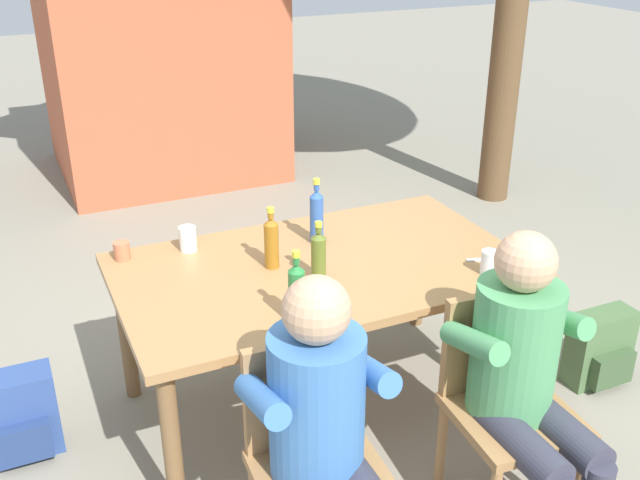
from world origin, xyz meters
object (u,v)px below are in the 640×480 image
(dining_table, at_px, (320,280))
(brick_kiosk, at_px, (154,7))
(bottle_green, at_px, (297,292))
(cup_terracotta, at_px, (122,251))
(chair_near_left, at_px, (314,452))
(backpack_by_near_side, at_px, (600,349))
(bottle_olive, at_px, (319,255))
(cup_white, at_px, (188,239))
(backpack_by_far_side, at_px, (20,417))
(bottle_amber, at_px, (271,242))
(cup_glass, at_px, (489,262))
(person_in_white_shirt, at_px, (327,432))
(person_in_plaid_shirt, at_px, (526,372))
(chair_near_right, at_px, (504,393))
(bottle_blue, at_px, (317,215))
(table_knife, at_px, (496,258))

(dining_table, xyz_separation_m, brick_kiosk, (0.17, 3.72, 0.73))
(bottle_green, xyz_separation_m, cup_terracotta, (-0.50, 0.82, -0.09))
(chair_near_left, distance_m, backpack_by_near_side, 1.81)
(bottle_olive, xyz_separation_m, cup_white, (-0.43, 0.51, -0.06))
(backpack_by_far_side, distance_m, brick_kiosk, 4.00)
(bottle_amber, height_order, cup_glass, bottle_amber)
(person_in_white_shirt, bearing_deg, backpack_by_near_side, 16.55)
(bottle_green, relative_size, bottle_olive, 1.13)
(person_in_white_shirt, bearing_deg, person_in_plaid_shirt, 0.00)
(backpack_by_far_side, bearing_deg, chair_near_left, -48.12)
(bottle_olive, bearing_deg, backpack_by_far_side, 165.16)
(chair_near_right, relative_size, bottle_green, 2.90)
(backpack_by_near_side, bearing_deg, cup_glass, 177.03)
(bottle_olive, bearing_deg, bottle_amber, 126.17)
(backpack_by_near_side, bearing_deg, person_in_white_shirt, -163.45)
(backpack_by_far_side, bearing_deg, bottle_amber, -7.37)
(chair_near_right, distance_m, person_in_white_shirt, 0.83)
(bottle_green, relative_size, cup_glass, 2.83)
(chair_near_right, bearing_deg, bottle_amber, 124.21)
(person_in_plaid_shirt, height_order, cup_glass, person_in_plaid_shirt)
(bottle_amber, xyz_separation_m, backpack_by_near_side, (1.54, -0.48, -0.68))
(cup_terracotta, bearing_deg, brick_kiosk, 73.94)
(dining_table, distance_m, backpack_by_near_side, 1.49)
(chair_near_right, distance_m, bottle_green, 0.89)
(person_in_plaid_shirt, bearing_deg, cup_white, 124.01)
(dining_table, height_order, bottle_blue, bottle_blue)
(dining_table, distance_m, backpack_by_far_side, 1.42)
(bottle_green, relative_size, backpack_by_near_side, 0.78)
(table_knife, bearing_deg, brick_kiosk, 98.22)
(chair_near_left, relative_size, cup_terracotta, 10.56)
(bottle_amber, distance_m, backpack_by_near_side, 1.76)
(bottle_green, relative_size, cup_terracotta, 3.65)
(person_in_white_shirt, xyz_separation_m, bottle_amber, (0.20, 1.00, 0.21))
(chair_near_right, bearing_deg, backpack_by_far_side, 149.08)
(dining_table, bearing_deg, bottle_amber, 161.09)
(chair_near_right, bearing_deg, person_in_plaid_shirt, -93.15)
(brick_kiosk, bearing_deg, cup_terracotta, -106.06)
(bottle_olive, xyz_separation_m, table_knife, (0.81, -0.16, -0.11))
(person_in_plaid_shirt, height_order, cup_terracotta, person_in_plaid_shirt)
(bottle_green, bearing_deg, brick_kiosk, 83.81)
(dining_table, bearing_deg, person_in_plaid_shirt, -66.78)
(bottle_blue, height_order, backpack_by_far_side, bottle_blue)
(dining_table, height_order, bottle_olive, bottle_olive)
(dining_table, distance_m, bottle_olive, 0.24)
(cup_white, distance_m, brick_kiosk, 3.45)
(chair_near_left, distance_m, chair_near_right, 0.80)
(brick_kiosk, bearing_deg, chair_near_left, -97.06)
(chair_near_right, bearing_deg, cup_glass, 63.72)
(bottle_amber, distance_m, bottle_green, 0.48)
(bottle_amber, height_order, bottle_blue, bottle_blue)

